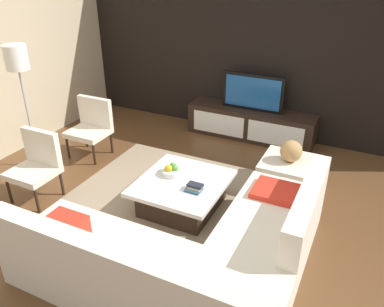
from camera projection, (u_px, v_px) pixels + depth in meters
name	position (u px, v px, depth m)	size (l,w,h in m)	color
ground_plane	(186.00, 214.00, 4.67)	(14.00, 14.00, 0.00)	brown
feature_wall_back	(262.00, 50.00, 6.17)	(6.40, 0.12, 2.80)	black
area_rug	(179.00, 211.00, 4.70)	(2.95, 2.69, 0.01)	gray
media_console	(251.00, 124.00, 6.46)	(2.10, 0.50, 0.50)	black
television	(253.00, 92.00, 6.21)	(1.00, 0.06, 0.59)	black
sectional_couch	(193.00, 256.00, 3.62)	(2.53, 2.33, 0.83)	beige
coffee_table	(182.00, 194.00, 4.69)	(1.01, 1.07, 0.38)	black
accent_chair_near	(37.00, 162.00, 4.81)	(0.54, 0.50, 0.87)	black
floor_lamp	(18.00, 67.00, 5.06)	(0.30, 0.30, 1.75)	#A5A5AA
ottoman	(288.00, 174.00, 5.10)	(0.70, 0.70, 0.40)	beige
fruit_bowl	(172.00, 170.00, 4.73)	(0.28, 0.28, 0.14)	silver
accent_chair_far	(91.00, 124.00, 5.85)	(0.57, 0.50, 0.87)	black
decorative_ball	(291.00, 151.00, 4.94)	(0.28, 0.28, 0.28)	#AD8451
book_stack	(195.00, 188.00, 4.41)	(0.19, 0.15, 0.08)	#2D516B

